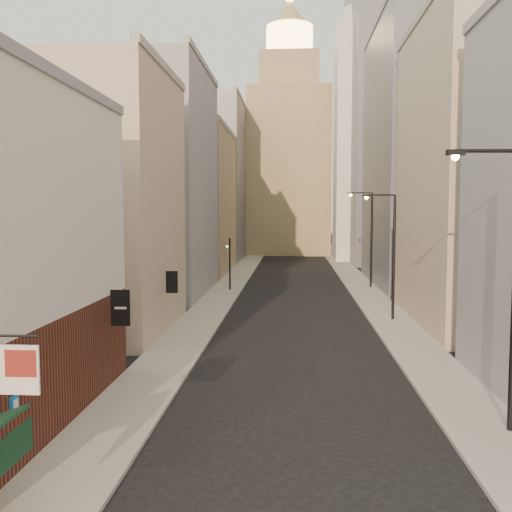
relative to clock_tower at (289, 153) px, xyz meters
The scene contains 15 objects.
sidewalk_left 41.32m from the clock_tower, 98.46° to the right, with size 3.00×140.00×0.15m, color gray.
sidewalk_right 41.64m from the clock_tower, 78.54° to the right, with size 3.00×140.00×0.15m, color gray.
left_bldg_beige 67.60m from the clock_tower, 99.46° to the right, with size 8.00×12.00×16.00m, color tan.
left_bldg_grey 51.76m from the clock_tower, 102.41° to the right, with size 8.00×16.00×20.00m, color gray.
left_bldg_tan 35.05m from the clock_tower, 108.97° to the right, with size 8.00×18.00×17.00m, color #947D55.
left_bldg_wingrid 17.23m from the clock_tower, 132.51° to the right, with size 8.00×20.00×24.00m, color gray.
right_bldg_beige 63.81m from the clock_tower, 78.16° to the right, with size 8.00×16.00×20.00m, color tan.
right_bldg_wingrid 44.21m from the clock_tower, 72.80° to the right, with size 8.00×20.00×26.00m, color gray.
highrise 24.93m from the clock_tower, 36.38° to the right, with size 21.00×23.00×51.20m.
clock_tower is the anchor object (origin of this frame).
white_tower 17.83m from the clock_tower, 51.84° to the right, with size 8.00×8.00×41.50m.
streetlamp_near 82.73m from the clock_tower, 84.41° to the right, with size 2.52×0.39×9.62m.
streetlamp_mid 63.36m from the clock_tower, 83.12° to the right, with size 2.28×0.25×8.70m.
streetlamp_far 47.49m from the clock_tower, 79.80° to the right, with size 2.43×0.65×9.35m.
traffic_light_left 50.22m from the clock_tower, 96.10° to the right, with size 0.53×0.40×5.00m.
Camera 1 is at (-0.20, -8.82, 7.63)m, focal length 40.00 mm.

